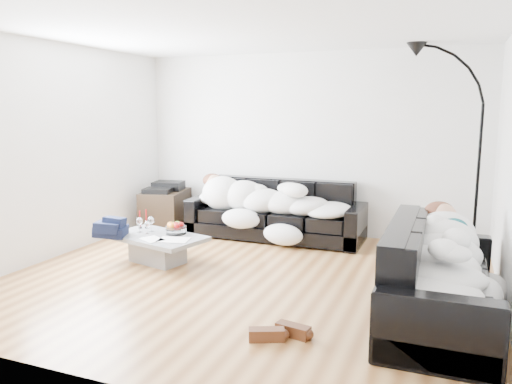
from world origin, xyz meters
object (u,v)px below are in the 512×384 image
at_px(shoes, 279,332).
at_px(sleeper_back, 274,195).
at_px(fruit_bowl, 176,228).
at_px(candle_right, 146,219).
at_px(sofa_back, 275,210).
at_px(av_cabinet, 166,209).
at_px(sofa_right, 441,273).
at_px(coffee_table, 157,249).
at_px(wine_glass_a, 151,224).
at_px(floor_lamp, 479,165).
at_px(wine_glass_c, 147,228).
at_px(stereo, 165,187).
at_px(wine_glass_b, 140,225).
at_px(candle_left, 140,220).
at_px(sleeper_right, 443,248).

bearing_deg(shoes, sleeper_back, 98.29).
bearing_deg(shoes, fruit_bowl, 128.29).
relative_size(candle_right, shoes, 0.49).
xyz_separation_m(sofa_back, av_cabinet, (-1.77, -0.03, -0.12)).
bearing_deg(shoes, sofa_right, 24.48).
xyz_separation_m(coffee_table, av_cabinet, (-0.86, 1.57, 0.12)).
xyz_separation_m(coffee_table, candle_right, (-0.32, 0.26, 0.28)).
xyz_separation_m(wine_glass_a, av_cabinet, (-0.69, 1.43, -0.13)).
relative_size(sofa_back, floor_lamp, 1.08).
distance_m(shoes, av_cabinet, 4.10).
height_order(wine_glass_c, floor_lamp, floor_lamp).
bearing_deg(candle_right, sofa_right, -12.27).
distance_m(fruit_bowl, stereo, 1.78).
relative_size(coffee_table, wine_glass_b, 6.14).
relative_size(sofa_back, wine_glass_b, 13.41).
relative_size(sofa_right, wine_glass_c, 13.40).
bearing_deg(candle_right, candle_left, -149.78).
height_order(wine_glass_b, candle_left, candle_left).
xyz_separation_m(candle_left, av_cabinet, (-0.47, 1.35, -0.15)).
relative_size(wine_glass_c, candle_left, 0.69).
relative_size(sofa_right, floor_lamp, 0.90).
distance_m(sofa_right, av_cabinet, 4.53).
relative_size(fruit_bowl, stereo, 0.56).
relative_size(wine_glass_b, candle_left, 0.83).
height_order(wine_glass_c, stereo, stereo).
bearing_deg(candle_right, fruit_bowl, -13.23).
relative_size(sleeper_right, candle_left, 7.97).
bearing_deg(candle_right, sofa_back, 47.33).
relative_size(candle_right, stereo, 0.54).
xyz_separation_m(sofa_right, fruit_bowl, (-2.99, 0.64, -0.01)).
xyz_separation_m(wine_glass_b, floor_lamp, (3.76, 1.60, 0.72)).
bearing_deg(sleeper_back, stereo, 179.26).
distance_m(sleeper_back, floor_lamp, 2.63).
height_order(candle_right, shoes, candle_right).
height_order(wine_glass_b, av_cabinet, av_cabinet).
xyz_separation_m(sleeper_right, stereo, (-4.02, 2.07, 0.00)).
bearing_deg(floor_lamp, candle_right, -178.07).
bearing_deg(shoes, wine_glass_b, 136.01).
bearing_deg(wine_glass_c, candle_right, 125.63).
xyz_separation_m(fruit_bowl, stereo, (-1.03, 1.43, 0.23)).
height_order(sofa_right, sleeper_right, sleeper_right).
bearing_deg(wine_glass_c, fruit_bowl, 21.42).
bearing_deg(sofa_right, stereo, 62.78).
xyz_separation_m(sleeper_right, av_cabinet, (-4.02, 2.07, -0.35)).
height_order(candle_left, shoes, candle_left).
distance_m(sleeper_right, fruit_bowl, 3.07).
distance_m(wine_glass_a, av_cabinet, 1.60).
bearing_deg(wine_glass_c, floor_lamp, 24.09).
xyz_separation_m(fruit_bowl, shoes, (1.83, -1.51, -0.35)).
distance_m(sleeper_back, sleeper_right, 3.04).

